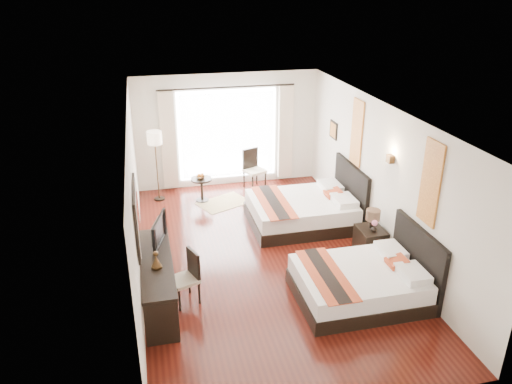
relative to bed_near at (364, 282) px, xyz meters
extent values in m
cube|color=#380F0A|center=(-1.27, 1.63, -0.31)|extent=(4.50, 7.50, 0.01)
cube|color=white|center=(-1.27, 1.63, 2.49)|extent=(4.50, 7.50, 0.02)
cube|color=silver|center=(0.97, 1.63, 1.10)|extent=(0.01, 7.50, 2.80)
cube|color=silver|center=(-3.52, 1.63, 1.10)|extent=(0.01, 7.50, 2.80)
cube|color=silver|center=(-1.27, 5.37, 1.10)|extent=(4.50, 0.01, 2.80)
cube|color=silver|center=(-1.27, -2.12, 1.10)|extent=(4.50, 0.01, 2.80)
cube|color=white|center=(-1.27, 5.36, 1.00)|extent=(2.40, 0.02, 2.20)
cube|color=white|center=(-1.27, 5.30, 1.00)|extent=(2.30, 0.02, 2.10)
cube|color=beige|center=(-2.72, 5.26, 0.98)|extent=(0.35, 0.14, 2.35)
cube|color=beige|center=(0.18, 5.26, 0.98)|extent=(0.35, 0.14, 2.35)
cube|color=#934215|center=(0.96, 0.00, 1.65)|extent=(0.03, 0.50, 1.35)
cube|color=#934215|center=(0.96, 2.78, 1.65)|extent=(0.03, 0.50, 1.35)
cube|color=#442E18|center=(0.92, 1.24, 1.62)|extent=(0.10, 0.14, 0.14)
cube|color=black|center=(-3.49, 0.67, 1.25)|extent=(0.04, 1.25, 0.95)
cube|color=white|center=(-3.47, 0.67, 1.25)|extent=(0.01, 1.12, 0.82)
cube|color=black|center=(-0.10, 0.00, -0.18)|extent=(1.98, 1.55, 0.24)
cube|color=white|center=(-0.10, 0.00, 0.08)|extent=(1.92, 1.51, 0.29)
cube|color=black|center=(0.93, 0.00, 0.28)|extent=(0.08, 1.55, 1.16)
cube|color=#AA2C1B|center=(-0.66, 0.00, 0.24)|extent=(0.53, 1.61, 0.02)
cube|color=black|center=(-0.18, 2.78, -0.17)|extent=(2.14, 1.67, 0.26)
cube|color=white|center=(-0.18, 2.78, 0.12)|extent=(2.08, 1.63, 0.31)
cube|color=black|center=(0.93, 2.78, 0.32)|extent=(0.08, 1.67, 1.25)
cube|color=#AA2C1B|center=(-0.78, 2.78, 0.28)|extent=(0.57, 1.73, 0.02)
cube|color=black|center=(0.69, 1.24, -0.02)|extent=(0.47, 0.58, 0.55)
cylinder|color=black|center=(0.72, 1.29, 0.31)|extent=(0.11, 0.11, 0.22)
cylinder|color=#3B291C|center=(0.72, 1.29, 0.52)|extent=(0.26, 0.26, 0.20)
imported|color=black|center=(0.69, 1.13, 0.26)|extent=(0.15, 0.15, 0.13)
cube|color=black|center=(-3.26, 0.67, 0.08)|extent=(0.50, 2.20, 0.76)
imported|color=black|center=(-3.24, 1.22, 0.69)|extent=(0.33, 0.82, 0.48)
cube|color=beige|center=(-2.86, 0.55, 0.11)|extent=(0.53, 0.53, 0.05)
cube|color=black|center=(-2.69, 0.61, 0.36)|extent=(0.18, 0.38, 0.46)
cylinder|color=black|center=(-3.05, 4.76, -0.29)|extent=(0.25, 0.25, 0.03)
cylinder|color=#442E18|center=(-3.05, 4.76, 0.44)|extent=(0.03, 0.03, 1.42)
cylinder|color=#FFE7C7|center=(-3.05, 4.76, 1.23)|extent=(0.34, 0.34, 0.29)
cylinder|color=black|center=(-2.07, 4.45, -0.02)|extent=(0.49, 0.49, 0.57)
imported|color=#4D341B|center=(-2.09, 4.44, 0.29)|extent=(0.25, 0.25, 0.05)
cube|color=beige|center=(-0.69, 4.93, 0.16)|extent=(0.59, 0.59, 0.06)
cube|color=black|center=(-0.76, 5.12, 0.43)|extent=(0.42, 0.20, 0.51)
cube|color=tan|center=(-1.61, 4.22, -0.30)|extent=(1.35, 1.17, 0.01)
camera|label=1|loc=(-3.27, -6.29, 4.56)|focal=35.00mm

